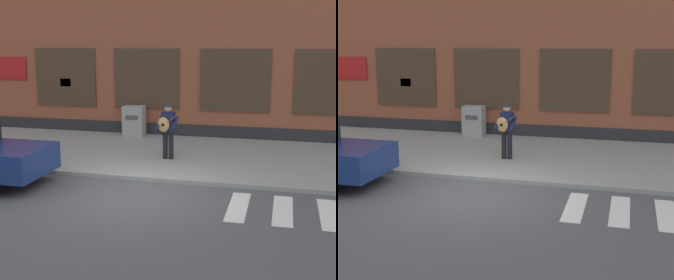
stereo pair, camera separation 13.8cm
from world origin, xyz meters
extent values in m
plane|color=#4C4C51|center=(0.00, 0.00, 0.00)|extent=(160.00, 160.00, 0.00)
cube|color=gray|center=(0.00, 3.87, 0.06)|extent=(28.00, 5.61, 0.11)
cube|color=brown|center=(0.00, 8.68, 4.46)|extent=(28.00, 4.00, 8.91)
cube|color=#28282B|center=(0.00, 6.66, 0.28)|extent=(28.00, 0.04, 0.55)
cube|color=#473323|center=(-4.91, 6.65, 2.20)|extent=(2.50, 0.06, 2.22)
cube|color=black|center=(-4.91, 6.64, 2.20)|extent=(2.38, 0.03, 2.10)
cube|color=#473323|center=(-1.64, 6.65, 2.20)|extent=(2.50, 0.06, 2.22)
cube|color=black|center=(-1.64, 6.64, 2.20)|extent=(2.38, 0.03, 2.10)
cube|color=#473323|center=(1.64, 6.65, 2.20)|extent=(2.50, 0.06, 2.22)
cube|color=black|center=(1.64, 6.64, 2.20)|extent=(2.38, 0.03, 2.10)
cube|color=#473323|center=(4.91, 6.65, 2.20)|extent=(2.50, 0.06, 2.22)
cube|color=black|center=(4.91, 6.64, 2.20)|extent=(2.38, 0.03, 2.10)
cube|color=red|center=(-7.30, 6.64, 2.51)|extent=(1.40, 0.04, 0.90)
cube|color=yellow|center=(-4.91, 6.63, 2.00)|extent=(0.44, 0.02, 0.30)
cube|color=silver|center=(2.53, -0.23, 0.01)|extent=(0.42, 1.90, 0.01)
cube|color=silver|center=(3.49, -0.23, 0.01)|extent=(0.42, 1.90, 0.01)
cube|color=silver|center=(4.44, -0.23, 0.01)|extent=(0.42, 1.90, 0.01)
cube|color=silver|center=(-2.29, 0.46, 0.74)|extent=(0.06, 0.24, 0.12)
cube|color=silver|center=(-2.30, -0.68, 0.74)|extent=(0.06, 0.24, 0.12)
cylinder|color=black|center=(-3.21, 0.77, 0.33)|extent=(0.66, 0.24, 0.66)
cylinder|color=black|center=(0.18, 3.14, 0.54)|extent=(0.15, 0.15, 0.85)
cylinder|color=black|center=(0.00, 3.13, 0.54)|extent=(0.15, 0.15, 0.85)
cube|color=#191E47|center=(0.09, 3.14, 1.25)|extent=(0.40, 0.26, 0.56)
sphere|color=tan|center=(0.09, 3.14, 1.64)|extent=(0.22, 0.22, 0.22)
cylinder|color=#333338|center=(0.09, 3.14, 1.70)|extent=(0.28, 0.28, 0.02)
cylinder|color=#333338|center=(0.09, 3.14, 1.75)|extent=(0.18, 0.18, 0.09)
cylinder|color=#191E47|center=(0.32, 3.02, 1.21)|extent=(0.14, 0.52, 0.39)
cylinder|color=#191E47|center=(-0.16, 3.07, 1.21)|extent=(0.14, 0.52, 0.39)
ellipsoid|color=tan|center=(-0.01, 2.97, 1.18)|extent=(0.37, 0.15, 0.44)
cylinder|color=black|center=(-0.02, 2.91, 1.18)|extent=(0.09, 0.02, 0.09)
cylinder|color=brown|center=(0.25, 2.93, 1.36)|extent=(0.47, 0.08, 0.34)
cube|color=#9E9E9E|center=(-2.00, 6.23, 0.67)|extent=(0.78, 0.55, 1.12)
cube|color=#4C4C4C|center=(-2.00, 5.94, 0.84)|extent=(0.47, 0.02, 0.16)
camera|label=1|loc=(3.43, -10.06, 3.57)|focal=50.00mm
camera|label=2|loc=(3.56, -10.03, 3.57)|focal=50.00mm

